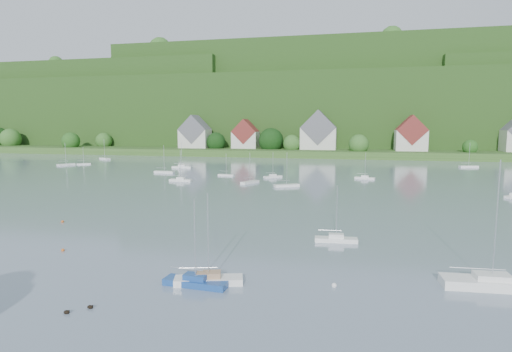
{
  "coord_description": "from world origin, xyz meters",
  "views": [
    {
      "loc": [
        19.46,
        -6.35,
        14.29
      ],
      "look_at": [
        1.03,
        75.0,
        4.0
      ],
      "focal_mm": 29.26,
      "sensor_mm": 36.0,
      "label": 1
    }
  ],
  "objects_px": {
    "near_sailboat_1": "(196,281)",
    "near_sailboat_2": "(209,279)",
    "near_sailboat_4": "(492,283)",
    "near_sailboat_3": "(336,239)"
  },
  "relations": [
    {
      "from": "near_sailboat_1",
      "to": "near_sailboat_4",
      "type": "height_order",
      "value": "near_sailboat_4"
    },
    {
      "from": "near_sailboat_2",
      "to": "near_sailboat_3",
      "type": "height_order",
      "value": "near_sailboat_2"
    },
    {
      "from": "near_sailboat_3",
      "to": "near_sailboat_4",
      "type": "bearing_deg",
      "value": -45.23
    },
    {
      "from": "near_sailboat_2",
      "to": "near_sailboat_4",
      "type": "height_order",
      "value": "near_sailboat_4"
    },
    {
      "from": "near_sailboat_1",
      "to": "near_sailboat_4",
      "type": "relative_size",
      "value": 0.69
    },
    {
      "from": "near_sailboat_4",
      "to": "near_sailboat_3",
      "type": "bearing_deg",
      "value": 135.45
    },
    {
      "from": "near_sailboat_1",
      "to": "near_sailboat_2",
      "type": "height_order",
      "value": "near_sailboat_2"
    },
    {
      "from": "near_sailboat_3",
      "to": "near_sailboat_4",
      "type": "height_order",
      "value": "near_sailboat_4"
    },
    {
      "from": "near_sailboat_2",
      "to": "near_sailboat_3",
      "type": "distance_m",
      "value": 19.59
    },
    {
      "from": "near_sailboat_1",
      "to": "near_sailboat_2",
      "type": "bearing_deg",
      "value": 41.49
    }
  ]
}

